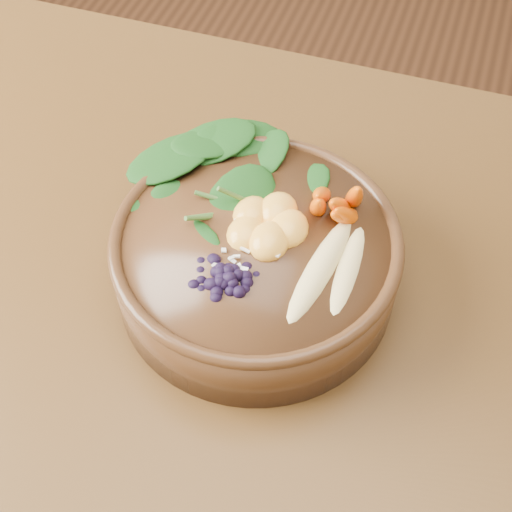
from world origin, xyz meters
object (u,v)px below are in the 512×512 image
banana_halves (335,260)px  blueberry_pile (226,269)px  mandarin_cluster (267,216)px  kale_heap (247,168)px  dining_table (301,377)px  stoneware_bowl (256,262)px  carrot_cluster (342,179)px

banana_halves → blueberry_pile: blueberry_pile is taller
mandarin_cluster → blueberry_pile: size_ratio=0.69×
mandarin_cluster → kale_heap: bearing=126.7°
dining_table → blueberry_pile: bearing=-167.2°
stoneware_bowl → carrot_cluster: bearing=44.8°
dining_table → carrot_cluster: size_ratio=19.76×
kale_heap → blueberry_pile: kale_heap is taller
stoneware_bowl → banana_halves: bearing=-8.8°
dining_table → blueberry_pile: size_ratio=11.80×
carrot_cluster → blueberry_pile: 0.15m
banana_halves → mandarin_cluster: size_ratio=1.72×
stoneware_bowl → banana_halves: (0.08, -0.01, 0.05)m
stoneware_bowl → carrot_cluster: carrot_cluster is taller
blueberry_pile → dining_table: bearing=12.8°
kale_heap → carrot_cluster: 0.10m
dining_table → stoneware_bowl: size_ratio=5.45×
blueberry_pile → banana_halves: bearing=26.9°
dining_table → stoneware_bowl: (-0.07, 0.04, 0.13)m
stoneware_bowl → banana_halves: size_ratio=1.83×
dining_table → carrot_cluster: bearing=90.4°
dining_table → carrot_cluster: 0.24m
carrot_cluster → stoneware_bowl: bearing=-123.7°
kale_heap → carrot_cluster: carrot_cluster is taller
carrot_cluster → kale_heap: bearing=-169.5°
mandarin_cluster → blueberry_pile: bearing=-100.8°
kale_heap → carrot_cluster: bearing=-1.0°
dining_table → kale_heap: 0.25m
stoneware_bowl → dining_table: bearing=-32.1°
dining_table → banana_halves: banana_halves is taller
stoneware_bowl → kale_heap: (-0.03, 0.07, 0.06)m
carrot_cluster → banana_halves: (0.02, -0.08, -0.03)m
kale_heap → mandarin_cluster: size_ratio=2.07×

